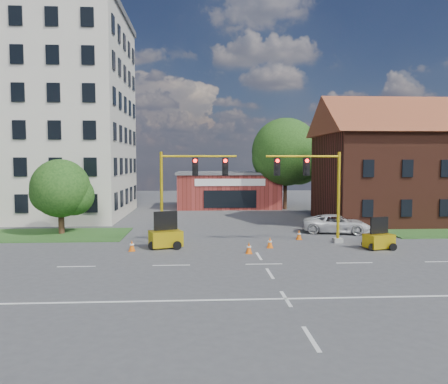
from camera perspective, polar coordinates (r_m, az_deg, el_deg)
The scene contains 16 objects.
ground at distance 24.06m, azimuth 5.24°, elevation -9.36°, with size 120.00×120.00×0.00m, color #414143.
lane_markings at distance 21.18m, azimuth 6.46°, elevation -11.20°, with size 60.00×36.00×0.01m, color silver, non-canonical shape.
office_block at distance 48.22m, azimuth -23.60°, elevation 9.33°, with size 18.40×15.40×20.60m.
brick_shop at distance 53.35m, azimuth 0.50°, elevation 0.36°, with size 12.40×8.40×4.30m.
townhouse_row at distance 44.66m, azimuth 25.57°, elevation 4.10°, with size 21.00×11.00×11.50m.
tree_large at distance 51.29m, azimuth 8.46°, elevation 4.87°, with size 8.25×7.85×10.58m.
tree_nw_front at distance 35.32m, azimuth -20.18°, elevation 0.22°, with size 4.65×4.43×5.74m.
signal_mast_west at distance 29.20m, azimuth -4.96°, elevation 0.78°, with size 5.30×0.60×6.20m.
signal_mast_east at distance 30.22m, azimuth 11.79°, elevation 0.82°, with size 5.30×0.60×6.20m.
trailer_west at distance 28.47m, azimuth -7.62°, elevation -5.83°, with size 2.32×1.92×2.26m.
trailer_east at distance 29.56m, azimuth 19.57°, elevation -5.86°, with size 1.96×1.59×1.94m.
cone_a at distance 27.83m, azimuth -11.94°, elevation -6.88°, with size 0.40×0.40×0.70m.
cone_b at distance 28.40m, azimuth 6.01°, elevation -6.60°, with size 0.40×0.40×0.70m.
cone_c at distance 26.57m, azimuth 3.27°, elevation -7.32°, with size 0.40×0.40×0.70m.
cone_d at distance 31.65m, azimuth 9.77°, elevation -5.54°, with size 0.40×0.40×0.70m.
pickup_white at distance 35.13m, azimuth 14.50°, elevation -4.05°, with size 2.36×5.12×1.42m, color silver.
Camera 1 is at (-3.49, -23.14, 5.55)m, focal length 35.00 mm.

